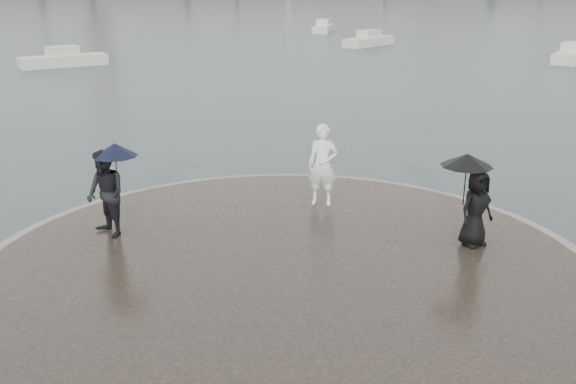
{
  "coord_description": "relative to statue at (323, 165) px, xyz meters",
  "views": [
    {
      "loc": [
        0.46,
        -7.84,
        5.76
      ],
      "look_at": [
        0.0,
        4.8,
        1.45
      ],
      "focal_mm": 40.0,
      "sensor_mm": 36.0,
      "label": 1
    }
  ],
  "objects": [
    {
      "name": "quay_tip",
      "position": [
        -0.76,
        -3.63,
        -1.18
      ],
      "size": [
        11.9,
        11.9,
        0.36
      ],
      "primitive_type": "cylinder",
      "color": "#2D261E",
      "rests_on": "ground"
    },
    {
      "name": "visitor_right",
      "position": [
        3.06,
        -2.38,
        0.13
      ],
      "size": [
        1.26,
        1.07,
        1.95
      ],
      "color": "black",
      "rests_on": "quay_tip"
    },
    {
      "name": "kerb_ring",
      "position": [
        -0.76,
        -3.63,
        -1.2
      ],
      "size": [
        12.5,
        12.5,
        0.32
      ],
      "primitive_type": "cylinder",
      "color": "gray",
      "rests_on": "ground"
    },
    {
      "name": "visitor_left",
      "position": [
        -4.62,
        -2.17,
        0.11
      ],
      "size": [
        1.31,
        1.15,
        2.04
      ],
      "color": "black",
      "rests_on": "quay_tip"
    },
    {
      "name": "statue",
      "position": [
        0.0,
        0.0,
        0.0
      ],
      "size": [
        0.79,
        0.58,
        2.0
      ],
      "primitive_type": "imported",
      "rotation": [
        0.0,
        0.0,
        -0.15
      ],
      "color": "white",
      "rests_on": "quay_tip"
    },
    {
      "name": "boats",
      "position": [
        1.59,
        38.05,
        -0.98
      ],
      "size": [
        39.08,
        31.83,
        1.5
      ],
      "color": "beige",
      "rests_on": "ground"
    }
  ]
}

